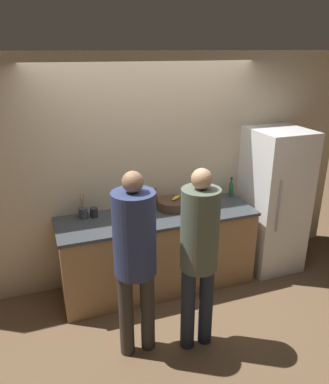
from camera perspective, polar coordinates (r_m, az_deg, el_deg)
ground_plane at (r=4.29m, az=0.75°, el=-16.67°), size 14.00×14.00×0.00m
wall_back at (r=4.30m, az=-2.66°, el=3.13°), size 5.20×0.06×2.60m
counter at (r=4.34m, az=-1.08°, el=-8.88°), size 2.20×0.72×0.91m
refrigerator at (r=4.79m, az=16.20°, el=-1.20°), size 0.64×0.72×1.76m
person_left at (r=3.17m, az=-4.52°, el=-8.85°), size 0.36×0.36×1.74m
person_center at (r=3.25m, az=5.30°, el=-8.48°), size 0.33×0.33×1.74m
fruit_bowl at (r=4.26m, az=1.25°, el=-1.87°), size 0.34×0.34×0.15m
utensil_crock at (r=4.12m, az=-12.30°, el=-3.01°), size 0.10×0.10×0.28m
bottle_clear at (r=4.16m, az=-2.83°, el=-2.35°), size 0.06×0.06×0.16m
bottle_amber at (r=4.34m, az=-1.53°, el=-1.03°), size 0.07×0.07×0.21m
bottle_green at (r=4.67m, az=10.10°, el=0.46°), size 0.05×0.05×0.25m
cup_black at (r=4.13m, az=-10.69°, el=-3.07°), size 0.09×0.09×0.10m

